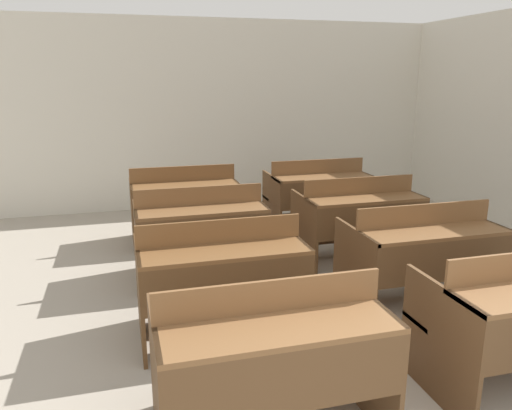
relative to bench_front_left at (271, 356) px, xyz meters
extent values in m
cube|color=beige|center=(0.73, 5.12, 0.88)|extent=(6.72, 0.06, 2.72)
cube|color=beige|center=(4.06, 3.67, 1.06)|extent=(0.06, 2.83, 1.47)
cube|color=brown|center=(-0.59, 0.04, -0.12)|extent=(0.03, 0.75, 0.73)
cube|color=brown|center=(0.59, 0.04, -0.12)|extent=(0.03, 0.75, 0.73)
cube|color=brown|center=(0.00, -0.15, 0.23)|extent=(1.21, 0.36, 0.03)
cube|color=brown|center=(0.00, -0.32, 0.05)|extent=(1.15, 0.02, 0.33)
cube|color=brown|center=(0.00, 0.02, 0.34)|extent=(1.21, 0.02, 0.17)
cube|color=brown|center=(0.00, 0.28, -0.09)|extent=(1.21, 0.28, 0.03)
cube|color=brown|center=(0.00, 0.28, -0.34)|extent=(1.15, 0.04, 0.04)
cube|color=brown|center=(1.06, 0.05, -0.12)|extent=(0.03, 0.75, 0.73)
cube|color=brown|center=(1.65, 0.29, -0.09)|extent=(1.21, 0.28, 0.03)
cube|color=brown|center=(1.65, 0.29, -0.34)|extent=(1.15, 0.04, 0.04)
cube|color=#53361D|center=(-0.62, 1.20, -0.12)|extent=(0.03, 0.75, 0.73)
cube|color=#53361D|center=(0.56, 1.20, -0.12)|extent=(0.03, 0.75, 0.73)
cube|color=brown|center=(-0.03, 1.00, 0.23)|extent=(1.21, 0.36, 0.03)
cube|color=#53361D|center=(-0.03, 0.83, 0.05)|extent=(1.15, 0.02, 0.33)
cube|color=brown|center=(-0.03, 1.17, 0.34)|extent=(1.21, 0.02, 0.17)
cube|color=brown|center=(-0.03, 1.43, -0.09)|extent=(1.21, 0.28, 0.03)
cube|color=#53361D|center=(-0.03, 1.43, -0.34)|extent=(1.15, 0.04, 0.04)
cube|color=brown|center=(1.07, 1.20, -0.12)|extent=(0.03, 0.75, 0.73)
cube|color=brown|center=(2.26, 1.20, -0.12)|extent=(0.03, 0.75, 0.73)
cube|color=brown|center=(1.67, 1.01, 0.23)|extent=(1.21, 0.36, 0.03)
cube|color=brown|center=(1.67, 0.84, 0.05)|extent=(1.15, 0.02, 0.33)
cube|color=brown|center=(1.67, 1.18, 0.34)|extent=(1.21, 0.02, 0.17)
cube|color=brown|center=(1.67, 1.44, -0.09)|extent=(1.21, 0.28, 0.03)
cube|color=brown|center=(1.67, 1.44, -0.34)|extent=(1.15, 0.04, 0.04)
cube|color=brown|center=(-0.60, 2.34, -0.12)|extent=(0.03, 0.75, 0.73)
cube|color=brown|center=(0.59, 2.34, -0.12)|extent=(0.03, 0.75, 0.73)
cube|color=brown|center=(0.00, 2.14, 0.23)|extent=(1.21, 0.36, 0.03)
cube|color=brown|center=(0.00, 1.97, 0.05)|extent=(1.15, 0.02, 0.33)
cube|color=brown|center=(0.00, 2.31, 0.34)|extent=(1.21, 0.02, 0.17)
cube|color=brown|center=(0.00, 2.57, -0.09)|extent=(1.21, 0.28, 0.03)
cube|color=brown|center=(0.00, 2.57, -0.34)|extent=(1.15, 0.04, 0.04)
cube|color=#54381F|center=(1.07, 2.34, -0.12)|extent=(0.03, 0.75, 0.73)
cube|color=#54381F|center=(2.25, 2.34, -0.12)|extent=(0.03, 0.75, 0.73)
cube|color=brown|center=(1.66, 2.15, 0.23)|extent=(1.21, 0.36, 0.03)
cube|color=#54381F|center=(1.66, 1.98, 0.05)|extent=(1.15, 0.02, 0.33)
cube|color=brown|center=(1.66, 2.32, 0.34)|extent=(1.21, 0.02, 0.17)
cube|color=brown|center=(1.66, 2.58, -0.09)|extent=(1.21, 0.28, 0.03)
cube|color=#54381F|center=(1.66, 2.58, -0.34)|extent=(1.15, 0.04, 0.04)
cube|color=#53371E|center=(-0.60, 3.48, -0.12)|extent=(0.03, 0.75, 0.73)
cube|color=#53371E|center=(0.58, 3.48, -0.12)|extent=(0.03, 0.75, 0.73)
cube|color=brown|center=(-0.01, 3.28, 0.23)|extent=(1.21, 0.36, 0.03)
cube|color=#53371E|center=(-0.01, 3.11, 0.05)|extent=(1.15, 0.02, 0.33)
cube|color=brown|center=(-0.01, 3.45, 0.34)|extent=(1.21, 0.02, 0.17)
cube|color=brown|center=(-0.01, 3.71, -0.09)|extent=(1.21, 0.28, 0.03)
cube|color=#53371E|center=(-0.01, 3.71, -0.34)|extent=(1.15, 0.04, 0.04)
cube|color=brown|center=(1.08, 3.50, -0.12)|extent=(0.03, 0.75, 0.73)
cube|color=brown|center=(2.26, 3.50, -0.12)|extent=(0.03, 0.75, 0.73)
cube|color=brown|center=(1.67, 3.31, 0.23)|extent=(1.21, 0.36, 0.03)
cube|color=brown|center=(1.67, 3.14, 0.05)|extent=(1.15, 0.02, 0.33)
cube|color=brown|center=(1.67, 3.48, 0.34)|extent=(1.21, 0.02, 0.17)
cube|color=brown|center=(1.67, 3.74, -0.09)|extent=(1.21, 0.28, 0.03)
cube|color=brown|center=(1.67, 3.74, -0.34)|extent=(1.15, 0.04, 0.04)
camera|label=1|loc=(-0.69, -2.24, 1.43)|focal=35.00mm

